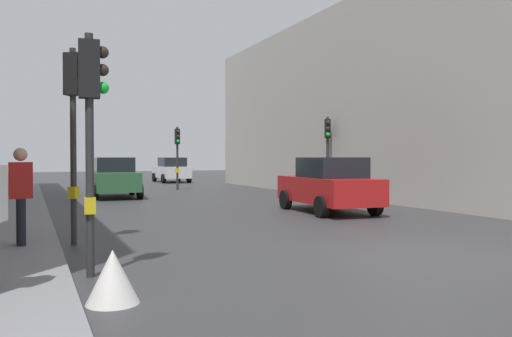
{
  "coord_description": "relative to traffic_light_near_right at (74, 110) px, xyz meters",
  "views": [
    {
      "loc": [
        -6.43,
        -7.42,
        1.75
      ],
      "look_at": [
        -0.35,
        6.35,
        1.43
      ],
      "focal_mm": 36.11,
      "sensor_mm": 36.0,
      "label": 1
    }
  ],
  "objects": [
    {
      "name": "ground_plane",
      "position": [
        5.6,
        -3.47,
        -2.71
      ],
      "size": [
        120.0,
        120.0,
        0.0
      ],
      "primitive_type": "plane",
      "color": "#38383A"
    },
    {
      "name": "building_facade_right",
      "position": [
        17.52,
        9.2,
        1.54
      ],
      "size": [
        12.0,
        26.29,
        8.51
      ],
      "primitive_type": "cube",
      "color": "#B2ADA3",
      "rests_on": "ground"
    },
    {
      "name": "traffic_light_near_right",
      "position": [
        0.0,
        0.0,
        0.0
      ],
      "size": [
        0.44,
        0.37,
        3.94
      ],
      "color": "#2D2D2D",
      "rests_on": "ground"
    },
    {
      "name": "traffic_light_mid_street",
      "position": [
        11.21,
        8.59,
        -0.26
      ],
      "size": [
        0.34,
        0.45,
        3.55
      ],
      "color": "#2D2D2D",
      "rests_on": "ground"
    },
    {
      "name": "traffic_light_far_median",
      "position": [
        6.57,
        16.52,
        -0.35
      ],
      "size": [
        0.25,
        0.44,
        3.43
      ],
      "color": "#2D2D2D",
      "rests_on": "ground"
    },
    {
      "name": "traffic_light_near_left",
      "position": [
        0.0,
        -3.03,
        -0.26
      ],
      "size": [
        0.44,
        0.26,
        3.56
      ],
      "color": "#2D2D2D",
      "rests_on": "ground"
    },
    {
      "name": "car_white_compact",
      "position": [
        8.44,
        25.06,
        -1.84
      ],
      "size": [
        2.05,
        4.22,
        1.76
      ],
      "color": "silver",
      "rests_on": "ground"
    },
    {
      "name": "car_red_sedan",
      "position": [
        7.94,
        3.21,
        -1.84
      ],
      "size": [
        2.27,
        4.33,
        1.76
      ],
      "color": "red",
      "rests_on": "ground"
    },
    {
      "name": "car_green_estate",
      "position": [
        2.63,
        12.47,
        -1.84
      ],
      "size": [
        2.2,
        4.29,
        1.76
      ],
      "color": "#2D6038",
      "rests_on": "ground"
    },
    {
      "name": "pedestrian_in_red_jacket",
      "position": [
        -0.98,
        -0.62,
        -1.58
      ],
      "size": [
        0.41,
        0.36,
        1.77
      ],
      "color": "black",
      "rests_on": "sidewalk_kerb"
    },
    {
      "name": "warning_sign_triangle",
      "position": [
        0.08,
        -4.58,
        -2.39
      ],
      "size": [
        0.64,
        0.64,
        0.65
      ],
      "primitive_type": "cone",
      "color": "silver",
      "rests_on": "ground"
    }
  ]
}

